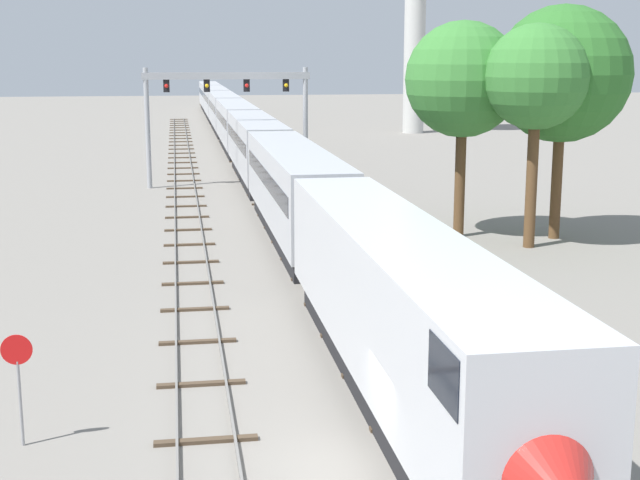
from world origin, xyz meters
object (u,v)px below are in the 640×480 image
passenger_train (236,125)px  trackside_tree_mid (562,75)px  stop_sign (18,374)px  trackside_tree_right (463,80)px  trackside_tree_left (537,78)px  signal_gantry (227,100)px

passenger_train → trackside_tree_mid: size_ratio=12.96×
stop_sign → trackside_tree_mid: 33.20m
passenger_train → trackside_tree_right: bearing=-79.2°
stop_sign → passenger_train: bearing=81.8°
trackside_tree_left → trackside_tree_mid: 2.94m
signal_gantry → trackside_tree_left: trackside_tree_left is taller
passenger_train → trackside_tree_right: trackside_tree_right is taller
passenger_train → signal_gantry: 25.68m
signal_gantry → trackside_tree_left: size_ratio=1.09×
signal_gantry → trackside_tree_right: (11.01, -20.70, 1.94)m
passenger_train → signal_gantry: (-2.25, -25.31, 3.69)m
trackside_tree_mid → trackside_tree_right: 5.03m
trackside_tree_left → trackside_tree_mid: trackside_tree_mid is taller
passenger_train → trackside_tree_left: size_ratio=14.14×
passenger_train → trackside_tree_left: (11.44, -49.20, 5.80)m
trackside_tree_left → trackside_tree_right: (-2.68, 3.19, -0.16)m
signal_gantry → trackside_tree_mid: 27.17m
passenger_train → trackside_tree_right: 47.18m
passenger_train → trackside_tree_mid: (13.63, -47.24, 5.93)m
trackside_tree_mid → trackside_tree_right: (-4.87, 1.23, -0.30)m
trackside_tree_right → trackside_tree_left: bearing=-49.9°
passenger_train → signal_gantry: signal_gantry is taller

